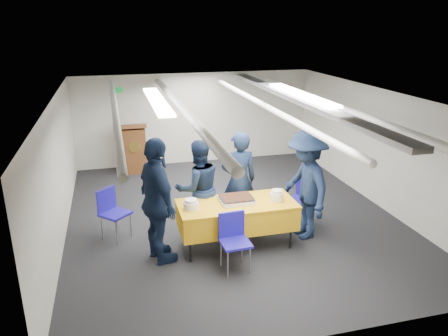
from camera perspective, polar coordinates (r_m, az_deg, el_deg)
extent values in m
plane|color=black|center=(8.38, 0.96, -6.26)|extent=(7.00, 7.00, 0.00)
cube|color=beige|center=(11.25, -3.80, 6.47)|extent=(6.00, 0.02, 2.30)
cube|color=beige|center=(7.75, -20.81, -0.52)|extent=(0.02, 7.00, 2.30)
cube|color=beige|center=(9.20, 19.28, 2.60)|extent=(0.02, 7.00, 2.30)
cube|color=white|center=(7.69, 1.06, 9.37)|extent=(6.00, 7.00, 0.02)
cylinder|color=silver|center=(7.44, -14.10, 7.61)|extent=(0.10, 6.90, 0.10)
cylinder|color=silver|center=(7.53, -5.62, 7.91)|extent=(0.14, 6.90, 0.14)
cylinder|color=silver|center=(7.91, 5.28, 8.15)|extent=(0.10, 6.90, 0.10)
cylinder|color=silver|center=(8.44, 13.70, 8.10)|extent=(0.14, 6.90, 0.14)
cube|color=gray|center=(8.11, 9.35, 8.97)|extent=(0.28, 6.90, 0.08)
cube|color=white|center=(7.46, -8.72, 8.69)|extent=(0.25, 2.60, 0.04)
cube|color=white|center=(8.14, 10.03, 9.47)|extent=(0.25, 2.60, 0.04)
cube|color=#0C591E|center=(10.90, -13.87, 9.84)|extent=(0.30, 0.04, 0.12)
cylinder|color=black|center=(6.85, -4.43, -10.78)|extent=(0.04, 0.04, 0.36)
cylinder|color=black|center=(7.27, 8.67, -9.06)|extent=(0.04, 0.04, 0.36)
cylinder|color=black|center=(7.38, -5.29, -8.50)|extent=(0.04, 0.04, 0.36)
cylinder|color=black|center=(7.77, 6.92, -7.05)|extent=(0.04, 0.04, 0.36)
cube|color=gold|center=(7.11, 1.66, -6.24)|extent=(1.88, 0.83, 0.39)
cube|color=gold|center=(7.02, 1.68, -4.69)|extent=(1.90, 0.85, 0.03)
cube|color=white|center=(7.04, 1.62, -4.21)|extent=(0.52, 0.42, 0.06)
cube|color=black|center=(7.02, 1.63, -3.87)|extent=(0.50, 0.40, 0.03)
sphere|color=navy|center=(6.80, 0.20, -4.66)|extent=(0.04, 0.04, 0.04)
sphere|color=navy|center=(7.14, -0.58, -3.49)|extent=(0.04, 0.04, 0.04)
sphere|color=navy|center=(6.83, 1.13, -4.57)|extent=(0.04, 0.04, 0.04)
sphere|color=navy|center=(7.16, 0.32, -3.40)|extent=(0.04, 0.04, 0.04)
sphere|color=navy|center=(6.86, 2.07, -4.47)|extent=(0.04, 0.04, 0.04)
sphere|color=navy|center=(7.19, 1.21, -3.31)|extent=(0.04, 0.04, 0.04)
sphere|color=navy|center=(6.89, 2.99, -4.37)|extent=(0.04, 0.04, 0.04)
sphere|color=navy|center=(7.22, 2.09, -3.23)|extent=(0.04, 0.04, 0.04)
sphere|color=navy|center=(6.92, 3.90, -4.27)|extent=(0.04, 0.04, 0.04)
sphere|color=navy|center=(7.25, 2.96, -3.14)|extent=(0.04, 0.04, 0.04)
sphere|color=navy|center=(6.88, -0.17, -4.38)|extent=(0.04, 0.04, 0.04)
sphere|color=navy|center=(7.01, 3.82, -3.96)|extent=(0.04, 0.04, 0.04)
sphere|color=navy|center=(6.96, -0.37, -4.08)|extent=(0.04, 0.04, 0.04)
sphere|color=navy|center=(7.09, 3.58, -3.67)|extent=(0.04, 0.04, 0.04)
sphere|color=navy|center=(7.05, -0.56, -3.79)|extent=(0.04, 0.04, 0.04)
sphere|color=navy|center=(7.18, 3.35, -3.39)|extent=(0.04, 0.04, 0.04)
cylinder|color=white|center=(6.79, -4.33, -4.93)|extent=(0.23, 0.23, 0.11)
cylinder|color=white|center=(6.76, -4.35, -4.30)|extent=(0.19, 0.19, 0.05)
cylinder|color=white|center=(7.15, 6.88, -3.71)|extent=(0.21, 0.21, 0.12)
cylinder|color=white|center=(7.12, 6.91, -3.06)|extent=(0.17, 0.17, 0.05)
cube|color=brown|center=(10.79, -11.65, 2.29)|extent=(0.55, 0.45, 1.10)
cube|color=brown|center=(10.61, -11.85, 5.35)|extent=(0.62, 0.53, 0.21)
cylinder|color=gold|center=(10.53, -11.62, 2.72)|extent=(0.28, 0.02, 0.28)
cylinder|color=gray|center=(6.43, 0.50, -12.51)|extent=(0.02, 0.02, 0.43)
cylinder|color=gray|center=(6.52, 3.41, -12.02)|extent=(0.02, 0.02, 0.43)
cylinder|color=gray|center=(6.71, -0.41, -11.07)|extent=(0.02, 0.02, 0.43)
cylinder|color=gray|center=(6.80, 2.38, -10.63)|extent=(0.02, 0.02, 0.43)
cube|color=#1D139B|center=(6.50, 1.49, -9.76)|extent=(0.44, 0.44, 0.04)
cube|color=#1D139B|center=(6.55, 0.96, -7.31)|extent=(0.40, 0.06, 0.40)
cylinder|color=gray|center=(8.06, 8.19, -5.85)|extent=(0.02, 0.02, 0.43)
cylinder|color=gray|center=(7.91, 10.31, -6.46)|extent=(0.02, 0.02, 0.43)
cylinder|color=gray|center=(8.33, 9.41, -5.07)|extent=(0.02, 0.02, 0.43)
cylinder|color=gray|center=(8.19, 11.47, -5.64)|extent=(0.02, 0.02, 0.43)
cube|color=#1D139B|center=(8.03, 9.94, -4.22)|extent=(0.59, 0.59, 0.04)
cube|color=#1D139B|center=(8.10, 10.69, -2.37)|extent=(0.27, 0.35, 0.40)
cylinder|color=gray|center=(7.50, -13.89, -8.21)|extent=(0.02, 0.02, 0.43)
cylinder|color=gray|center=(7.71, -12.08, -7.29)|extent=(0.02, 0.02, 0.43)
cylinder|color=gray|center=(7.73, -15.67, -7.52)|extent=(0.02, 0.02, 0.43)
cylinder|color=gray|center=(7.94, -13.86, -6.65)|extent=(0.02, 0.02, 0.43)
cube|color=#1D139B|center=(7.62, -14.01, -5.82)|extent=(0.59, 0.59, 0.04)
cube|color=#1D139B|center=(7.66, -15.14, -3.98)|extent=(0.32, 0.30, 0.40)
imported|color=black|center=(7.66, 1.94, -1.61)|extent=(0.65, 0.43, 1.76)
imported|color=black|center=(7.40, -3.36, -2.65)|extent=(0.91, 0.75, 1.70)
imported|color=black|center=(6.59, -8.64, -4.37)|extent=(0.76, 1.24, 1.97)
imported|color=black|center=(7.41, 10.59, -2.21)|extent=(0.75, 1.24, 1.87)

